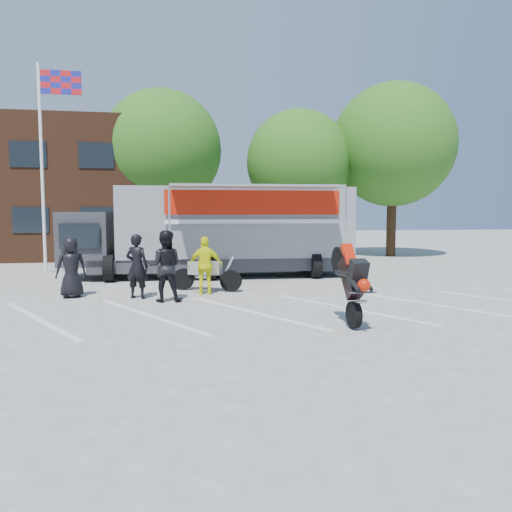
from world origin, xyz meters
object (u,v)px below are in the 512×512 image
object	(u,v)px
spectator_leather_a	(71,267)
parked_motorcycle	(207,291)
tree_mid	(299,162)
spectator_leather_b	(137,266)
tree_right	(393,145)
transporter_truck	(222,276)
spectator_leather_c	(165,266)
flagpole	(48,142)
stunt_bike_rider	(342,323)
spectator_hivis	(205,266)
tree_left	(162,150)

from	to	relation	value
spectator_leather_a	parked_motorcycle	bearing A→B (deg)	168.46
tree_mid	spectator_leather_b	size ratio (longest dim) A/B	4.32
tree_right	transporter_truck	bearing A→B (deg)	-145.25
transporter_truck	spectator_leather_c	xyz separation A→B (m)	(-2.04, -4.92, 0.95)
spectator_leather_b	spectator_leather_c	bearing A→B (deg)	165.66
tree_mid	spectator_leather_b	world-z (taller)	tree_mid
tree_mid	tree_right	size ratio (longest dim) A/B	0.84
flagpole	spectator_leather_a	world-z (taller)	flagpole
tree_mid	parked_motorcycle	distance (m)	12.97
tree_mid	stunt_bike_rider	size ratio (longest dim) A/B	4.18
tree_right	stunt_bike_rider	bearing A→B (deg)	-118.42
tree_mid	flagpole	bearing A→B (deg)	-156.03
stunt_bike_rider	spectator_hivis	distance (m)	5.01
spectator_leather_c	spectator_hivis	size ratio (longest dim) A/B	1.13
tree_left	spectator_hivis	size ratio (longest dim) A/B	5.16
tree_left	stunt_bike_rider	bearing A→B (deg)	-76.64
spectator_hivis	tree_left	bearing A→B (deg)	-79.48
transporter_truck	spectator_leather_a	xyz separation A→B (m)	(-4.61, -3.83, 0.84)
transporter_truck	stunt_bike_rider	world-z (taller)	transporter_truck
spectator_leather_a	tree_mid	bearing A→B (deg)	-149.81
tree_left	spectator_leather_b	xyz separation A→B (m)	(-0.60, -12.61, -4.68)
spectator_leather_b	spectator_leather_a	bearing A→B (deg)	9.56
spectator_leather_c	tree_left	bearing A→B (deg)	-81.64
flagpole	spectator_hivis	bearing A→B (deg)	-48.54
spectator_leather_c	stunt_bike_rider	bearing A→B (deg)	146.83
spectator_leather_a	spectator_leather_c	bearing A→B (deg)	137.52
spectator_leather_b	tree_left	bearing A→B (deg)	-68.40
transporter_truck	spectator_hivis	distance (m)	4.16
tree_left	flagpole	bearing A→B (deg)	-125.28
stunt_bike_rider	tree_left	bearing A→B (deg)	100.44
stunt_bike_rider	spectator_hivis	world-z (taller)	spectator_hivis
transporter_truck	spectator_leather_b	size ratio (longest dim) A/B	5.75
tree_right	transporter_truck	distance (m)	13.29
tree_right	parked_motorcycle	distance (m)	15.79
tree_mid	parked_motorcycle	bearing A→B (deg)	-117.96
tree_right	spectator_leather_b	xyz separation A→B (m)	(-12.60, -11.11, -4.99)
tree_right	spectator_leather_a	bearing A→B (deg)	-143.59
parked_motorcycle	spectator_leather_a	bearing A→B (deg)	121.43
stunt_bike_rider	spectator_leather_c	size ratio (longest dim) A/B	0.97
flagpole	spectator_leather_a	xyz separation A→B (m)	(1.83, -6.13, -4.21)
tree_mid	spectator_leather_c	world-z (taller)	tree_mid
tree_mid	transporter_truck	bearing A→B (deg)	-123.33
transporter_truck	tree_right	bearing A→B (deg)	36.91
stunt_bike_rider	parked_motorcycle	bearing A→B (deg)	114.58
tree_left	spectator_leather_c	xyz separation A→B (m)	(0.16, -13.21, -4.62)
spectator_leather_b	spectator_leather_c	distance (m)	0.97
spectator_leather_b	spectator_leather_c	size ratio (longest dim) A/B	0.94
transporter_truck	spectator_leather_b	distance (m)	5.22
parked_motorcycle	spectator_leather_c	size ratio (longest dim) A/B	1.17
flagpole	parked_motorcycle	world-z (taller)	flagpole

